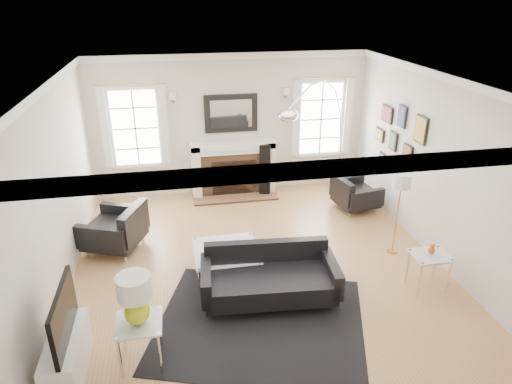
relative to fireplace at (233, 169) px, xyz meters
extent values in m
plane|color=#A98347|center=(0.00, -2.79, -0.54)|extent=(6.00, 6.00, 0.00)
cube|color=beige|center=(0.00, 0.21, 0.86)|extent=(5.50, 0.04, 2.80)
cube|color=beige|center=(0.00, -5.79, 0.86)|extent=(5.50, 0.04, 2.80)
cube|color=beige|center=(-2.75, -2.79, 0.86)|extent=(0.04, 6.00, 2.80)
cube|color=beige|center=(2.75, -2.79, 0.86)|extent=(0.04, 6.00, 2.80)
cube|color=white|center=(0.00, -2.79, 2.26)|extent=(5.50, 6.00, 0.02)
cube|color=white|center=(0.00, -2.79, 2.20)|extent=(5.50, 6.00, 0.12)
cube|color=white|center=(-0.75, 0.01, 0.01)|extent=(0.18, 0.38, 1.10)
cube|color=white|center=(0.75, 0.01, 0.01)|extent=(0.18, 0.38, 1.10)
cube|color=white|center=(0.00, 0.01, 0.51)|extent=(1.70, 0.38, 0.12)
cube|color=white|center=(0.00, 0.01, 0.41)|extent=(1.50, 0.34, 0.10)
cube|color=brown|center=(0.00, 0.03, -0.09)|extent=(1.30, 0.30, 0.90)
cube|color=black|center=(0.00, -0.07, -0.16)|extent=(0.90, 0.10, 0.76)
cube|color=brown|center=(0.00, -0.24, -0.52)|extent=(1.70, 0.50, 0.04)
cube|color=black|center=(0.00, 0.17, 1.11)|extent=(1.05, 0.06, 0.75)
cube|color=white|center=(0.00, 0.13, 1.11)|extent=(0.82, 0.02, 0.55)
cube|color=white|center=(-1.85, 0.18, 0.91)|extent=(1.00, 0.05, 1.60)
cube|color=white|center=(-1.85, 0.15, 0.91)|extent=(0.84, 0.02, 1.44)
cube|color=white|center=(-2.40, 0.08, 0.96)|extent=(0.14, 0.05, 1.55)
cube|color=white|center=(-1.30, 0.08, 0.96)|extent=(0.14, 0.05, 1.55)
cube|color=white|center=(1.85, 0.18, 0.91)|extent=(1.00, 0.05, 1.60)
cube|color=white|center=(1.85, 0.15, 0.91)|extent=(0.84, 0.02, 1.44)
cube|color=white|center=(1.30, 0.08, 0.96)|extent=(0.14, 0.05, 1.55)
cube|color=white|center=(2.40, 0.08, 0.96)|extent=(0.14, 0.05, 1.55)
cube|color=black|center=(2.72, -2.19, 1.31)|extent=(0.03, 0.34, 0.44)
cube|color=gold|center=(2.70, -2.19, 1.31)|extent=(0.01, 0.29, 0.39)
cube|color=black|center=(2.72, -1.54, 1.36)|extent=(0.03, 0.28, 0.38)
cube|color=#364495|center=(2.70, -1.54, 1.36)|extent=(0.01, 0.23, 0.33)
cube|color=black|center=(2.72, -0.99, 1.26)|extent=(0.03, 0.40, 0.30)
cube|color=#AD3555|center=(2.70, -0.99, 1.26)|extent=(0.01, 0.35, 0.25)
cube|color=black|center=(2.72, -1.89, 0.81)|extent=(0.03, 0.30, 0.30)
cube|color=olive|center=(2.70, -1.89, 0.81)|extent=(0.01, 0.25, 0.25)
cube|color=black|center=(2.72, -1.34, 0.86)|extent=(0.03, 0.26, 0.34)
cube|color=#497A5A|center=(2.70, -1.34, 0.86)|extent=(0.01, 0.21, 0.29)
cube|color=black|center=(2.72, -0.79, 0.81)|extent=(0.03, 0.32, 0.24)
cube|color=#AFAF4B|center=(2.70, -0.79, 0.81)|extent=(0.01, 0.27, 0.19)
cube|color=black|center=(2.72, -1.64, 0.41)|extent=(0.03, 0.24, 0.30)
cube|color=#3C2C58|center=(2.70, -1.64, 0.41)|extent=(0.01, 0.19, 0.25)
cube|color=black|center=(2.72, -1.04, 0.41)|extent=(0.03, 0.28, 0.22)
cube|color=#9D5C7B|center=(2.70, -1.04, 0.41)|extent=(0.01, 0.23, 0.17)
cube|color=white|center=(-2.45, -4.49, -0.29)|extent=(0.35, 1.00, 0.50)
cube|color=black|center=(-2.40, -4.49, 0.26)|extent=(0.05, 1.00, 0.58)
cube|color=black|center=(-0.23, -4.06, -0.54)|extent=(3.10, 2.83, 0.01)
cube|color=black|center=(-0.02, -3.61, -0.27)|extent=(1.78, 0.94, 0.29)
cube|color=black|center=(0.01, -3.25, -0.06)|extent=(1.73, 0.27, 0.48)
cube|color=black|center=(-0.86, -3.55, -0.16)|extent=(0.20, 0.82, 0.36)
cube|color=black|center=(0.82, -3.68, -0.16)|extent=(0.20, 0.82, 0.36)
cube|color=black|center=(-2.20, -1.83, -0.26)|extent=(1.06, 1.06, 0.31)
cube|color=black|center=(-1.86, -1.97, -0.03)|extent=(0.44, 0.81, 0.51)
cube|color=black|center=(-2.05, -1.45, -0.13)|extent=(0.81, 0.42, 0.39)
cube|color=black|center=(-2.35, -2.21, -0.13)|extent=(0.81, 0.42, 0.39)
cube|color=black|center=(2.20, -1.14, -0.29)|extent=(0.82, 0.82, 0.27)
cube|color=black|center=(1.88, -1.20, -0.10)|extent=(0.24, 0.72, 0.45)
cube|color=black|center=(2.26, -1.50, -0.19)|extent=(0.72, 0.22, 0.34)
cube|color=black|center=(2.14, -0.79, -0.19)|extent=(0.72, 0.22, 0.34)
cube|color=silver|center=(-0.52, -2.89, -0.14)|extent=(0.93, 0.93, 0.02)
cylinder|color=silver|center=(-0.94, -3.32, -0.34)|extent=(0.04, 0.04, 0.41)
cylinder|color=silver|center=(-0.09, -3.32, -0.34)|extent=(0.04, 0.04, 0.41)
cylinder|color=silver|center=(-0.94, -2.47, -0.34)|extent=(0.04, 0.04, 0.41)
cylinder|color=silver|center=(-0.09, -2.47, -0.34)|extent=(0.04, 0.04, 0.41)
cube|color=silver|center=(-1.67, -4.44, 0.00)|extent=(0.51, 0.51, 0.02)
cylinder|color=silver|center=(-1.88, -4.66, -0.26)|extent=(0.04, 0.04, 0.56)
cylinder|color=silver|center=(-1.46, -4.66, -0.26)|extent=(0.04, 0.04, 0.56)
cylinder|color=silver|center=(-1.88, -4.23, -0.26)|extent=(0.04, 0.04, 0.56)
cylinder|color=silver|center=(-1.46, -4.23, -0.26)|extent=(0.04, 0.04, 0.56)
cube|color=silver|center=(2.20, -3.77, 0.01)|extent=(0.51, 0.43, 0.02)
cylinder|color=silver|center=(1.98, -3.94, -0.26)|extent=(0.04, 0.04, 0.56)
cylinder|color=silver|center=(2.42, -3.94, -0.26)|extent=(0.04, 0.04, 0.56)
cylinder|color=silver|center=(1.98, -3.59, -0.26)|extent=(0.04, 0.04, 0.56)
cylinder|color=silver|center=(2.42, -3.59, -0.26)|extent=(0.04, 0.04, 0.56)
sphere|color=#B9C318|center=(-1.67, -4.44, 0.15)|extent=(0.28, 0.28, 0.28)
cylinder|color=#B9C318|center=(-1.67, -4.44, 0.29)|extent=(0.04, 0.04, 0.11)
cylinder|color=white|center=(-1.67, -4.44, 0.48)|extent=(0.37, 0.37, 0.26)
sphere|color=#D6481B|center=(2.20, -3.77, 0.09)|extent=(0.10, 0.10, 0.10)
sphere|color=#D6481B|center=(2.20, -3.77, 0.16)|extent=(0.07, 0.07, 0.07)
cube|color=white|center=(2.20, -0.14, -0.44)|extent=(0.26, 0.42, 0.21)
ellipsoid|color=silver|center=(0.75, -1.39, 1.43)|extent=(0.35, 0.35, 0.21)
cylinder|color=#C59344|center=(2.20, -2.74, -0.53)|extent=(0.17, 0.17, 0.03)
cylinder|color=#C59344|center=(2.20, -2.74, 0.06)|extent=(0.02, 0.02, 1.20)
cylinder|color=white|center=(2.20, -2.74, 0.70)|extent=(0.27, 0.27, 0.22)
cube|color=black|center=(0.64, -0.14, 0.00)|extent=(0.28, 0.28, 1.08)
camera|label=1|loc=(-1.13, -8.58, 3.34)|focal=32.00mm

